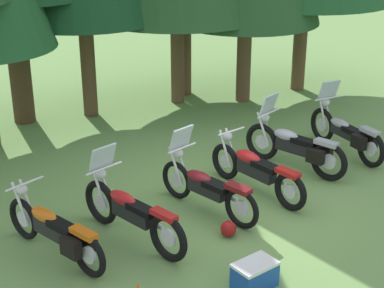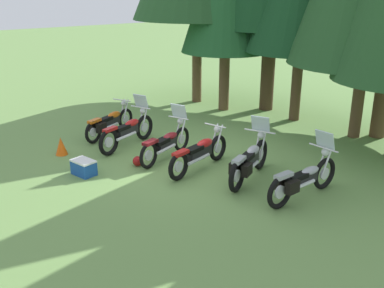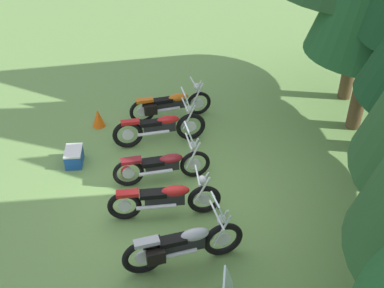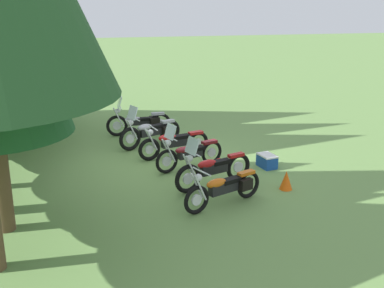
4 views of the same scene
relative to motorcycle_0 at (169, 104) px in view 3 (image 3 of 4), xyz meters
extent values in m
plane|color=#6B934C|center=(3.08, 0.63, -0.44)|extent=(80.00, 80.00, 0.00)
torus|color=black|center=(-0.33, 0.73, -0.10)|extent=(0.36, 0.64, 0.66)
cylinder|color=silver|center=(-0.33, 0.73, -0.10)|extent=(0.15, 0.25, 0.26)
torus|color=black|center=(0.29, -0.65, -0.10)|extent=(0.36, 0.64, 0.66)
cylinder|color=silver|center=(0.29, -0.65, -0.10)|extent=(0.15, 0.25, 0.26)
cube|color=black|center=(-0.02, 0.04, 0.01)|extent=(0.47, 0.76, 0.25)
ellipsoid|color=#D16014|center=(-0.11, 0.23, 0.16)|extent=(0.42, 0.58, 0.20)
cube|color=black|center=(0.06, -0.15, 0.13)|extent=(0.39, 0.54, 0.10)
cube|color=#D16014|center=(0.26, -0.58, 0.21)|extent=(0.33, 0.47, 0.08)
cylinder|color=silver|center=(-0.37, 0.65, 0.19)|extent=(0.18, 0.32, 0.65)
cylinder|color=silver|center=(-0.25, 0.71, 0.19)|extent=(0.18, 0.32, 0.65)
cylinder|color=silver|center=(-0.28, 0.61, 0.53)|extent=(0.60, 0.30, 0.04)
sphere|color=silver|center=(-0.31, 0.69, 0.41)|extent=(0.22, 0.22, 0.17)
cylinder|color=silver|center=(0.15, -0.07, -0.08)|extent=(0.38, 0.72, 0.08)
cube|color=black|center=(0.08, -0.53, 0.00)|extent=(0.26, 0.35, 0.26)
cube|color=black|center=(0.34, -0.41, 0.00)|extent=(0.26, 0.35, 0.26)
torus|color=black|center=(0.86, 0.69, -0.07)|extent=(0.37, 0.72, 0.73)
cylinder|color=silver|center=(0.86, 0.69, -0.07)|extent=(0.15, 0.28, 0.28)
torus|color=black|center=(1.43, -0.74, -0.07)|extent=(0.37, 0.72, 0.73)
cylinder|color=silver|center=(1.43, -0.74, -0.07)|extent=(0.15, 0.28, 0.28)
cube|color=black|center=(1.15, -0.02, 0.05)|extent=(0.44, 0.77, 0.26)
ellipsoid|color=#B21919|center=(1.07, 0.18, 0.21)|extent=(0.40, 0.58, 0.20)
cube|color=black|center=(1.22, -0.22, 0.18)|extent=(0.37, 0.54, 0.10)
cube|color=#B21919|center=(1.40, -0.66, 0.27)|extent=(0.31, 0.47, 0.08)
cylinder|color=silver|center=(0.83, 0.62, 0.23)|extent=(0.16, 0.33, 0.65)
cylinder|color=silver|center=(0.95, 0.66, 0.23)|extent=(0.16, 0.33, 0.65)
cylinder|color=silver|center=(0.92, 0.56, 0.57)|extent=(0.65, 0.28, 0.04)
sphere|color=silver|center=(0.88, 0.65, 0.45)|extent=(0.22, 0.22, 0.17)
cylinder|color=silver|center=(1.31, -0.14, -0.05)|extent=(0.35, 0.74, 0.08)
cube|color=silver|center=(0.91, 0.58, 0.75)|extent=(0.47, 0.30, 0.39)
torus|color=black|center=(2.30, 1.00, -0.10)|extent=(0.32, 0.66, 0.67)
cylinder|color=silver|center=(2.30, 1.00, -0.10)|extent=(0.14, 0.26, 0.26)
torus|color=black|center=(2.82, -0.37, -0.10)|extent=(0.32, 0.66, 0.67)
cylinder|color=silver|center=(2.82, -0.37, -0.10)|extent=(0.14, 0.26, 0.26)
cube|color=black|center=(2.56, 0.32, 0.00)|extent=(0.45, 0.75, 0.22)
ellipsoid|color=maroon|center=(2.49, 0.50, 0.14)|extent=(0.42, 0.57, 0.17)
cube|color=black|center=(2.63, 0.13, 0.11)|extent=(0.40, 0.54, 0.10)
cube|color=maroon|center=(2.79, -0.29, 0.22)|extent=(0.33, 0.48, 0.08)
cylinder|color=silver|center=(2.25, 0.92, 0.20)|extent=(0.16, 0.33, 0.65)
cylinder|color=silver|center=(2.40, 0.97, 0.20)|extent=(0.16, 0.33, 0.65)
cylinder|color=silver|center=(2.35, 0.87, 0.54)|extent=(0.59, 0.25, 0.04)
sphere|color=silver|center=(2.32, 0.95, 0.42)|extent=(0.22, 0.22, 0.17)
cylinder|color=silver|center=(2.74, 0.21, -0.08)|extent=(0.33, 0.70, 0.08)
cube|color=silver|center=(2.34, 0.89, 0.72)|extent=(0.47, 0.30, 0.39)
torus|color=black|center=(3.42, 1.34, -0.10)|extent=(0.28, 0.68, 0.67)
cylinder|color=silver|center=(3.42, 1.34, -0.10)|extent=(0.11, 0.26, 0.25)
torus|color=black|center=(3.84, -0.19, -0.10)|extent=(0.28, 0.68, 0.67)
cylinder|color=silver|center=(3.84, -0.19, -0.10)|extent=(0.11, 0.26, 0.25)
cube|color=black|center=(3.63, 0.58, 0.02)|extent=(0.39, 0.81, 0.27)
ellipsoid|color=#B21919|center=(3.57, 0.79, 0.19)|extent=(0.38, 0.60, 0.21)
cube|color=black|center=(3.69, 0.37, 0.16)|extent=(0.36, 0.56, 0.10)
cube|color=#B21919|center=(3.82, -0.11, 0.21)|extent=(0.29, 0.47, 0.08)
cylinder|color=silver|center=(3.37, 1.26, 0.20)|extent=(0.13, 0.34, 0.65)
cylinder|color=silver|center=(3.51, 1.30, 0.20)|extent=(0.13, 0.34, 0.65)
cylinder|color=silver|center=(3.46, 1.21, 0.54)|extent=(0.62, 0.20, 0.04)
sphere|color=silver|center=(3.44, 1.29, 0.42)|extent=(0.21, 0.21, 0.17)
cylinder|color=silver|center=(3.79, 0.44, -0.08)|extent=(0.28, 0.78, 0.08)
torus|color=black|center=(4.48, 1.81, -0.06)|extent=(0.42, 0.72, 0.74)
cylinder|color=silver|center=(4.48, 1.81, -0.06)|extent=(0.16, 0.28, 0.28)
torus|color=black|center=(5.10, 0.48, -0.06)|extent=(0.42, 0.72, 0.74)
cylinder|color=silver|center=(5.10, 0.48, -0.06)|extent=(0.16, 0.28, 0.28)
cube|color=black|center=(4.79, 1.15, 0.06)|extent=(0.48, 0.74, 0.27)
ellipsoid|color=#9EA0A8|center=(4.70, 1.33, 0.22)|extent=(0.43, 0.57, 0.21)
cube|color=black|center=(4.87, 0.96, 0.19)|extent=(0.41, 0.53, 0.10)
cube|color=#9EA0A8|center=(5.06, 0.55, 0.28)|extent=(0.34, 0.47, 0.08)
cylinder|color=silver|center=(4.44, 1.73, 0.23)|extent=(0.18, 0.32, 0.65)
cylinder|color=silver|center=(4.57, 1.79, 0.23)|extent=(0.18, 0.32, 0.65)
cylinder|color=silver|center=(4.54, 1.69, 0.57)|extent=(0.71, 0.35, 0.04)
sphere|color=silver|center=(4.50, 1.77, 0.45)|extent=(0.23, 0.23, 0.17)
cylinder|color=silver|center=(4.96, 1.05, -0.04)|extent=(0.38, 0.69, 0.08)
cube|color=silver|center=(4.53, 1.70, 0.75)|extent=(0.46, 0.32, 0.39)
cube|color=black|center=(4.87, 0.60, 0.04)|extent=(0.26, 0.35, 0.26)
cube|color=black|center=(5.15, 0.72, 0.04)|extent=(0.26, 0.35, 0.26)
cube|color=silver|center=(6.15, 2.00, 0.74)|extent=(0.45, 0.17, 0.39)
cylinder|color=brown|center=(-1.84, 4.69, 1.12)|extent=(0.36, 0.36, 3.11)
cylinder|color=brown|center=(-0.29, 4.74, 0.61)|extent=(0.37, 0.37, 2.09)
cube|color=#19479E|center=(2.22, -1.81, -0.27)|extent=(0.63, 0.49, 0.33)
cube|color=silver|center=(2.22, -1.81, -0.09)|extent=(0.64, 0.50, 0.04)
cone|color=#EA590F|center=(0.61, -1.73, -0.20)|extent=(0.32, 0.32, 0.48)
sphere|color=maroon|center=(2.51, -0.51, -0.31)|extent=(0.25, 0.25, 0.25)
camera|label=1|loc=(-1.37, -7.64, 4.44)|focal=56.76mm
camera|label=2|loc=(11.59, -5.61, 3.83)|focal=41.59mm
camera|label=3|loc=(10.60, 2.13, 6.32)|focal=45.05mm
camera|label=4|loc=(-10.05, 2.78, 4.29)|focal=46.00mm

